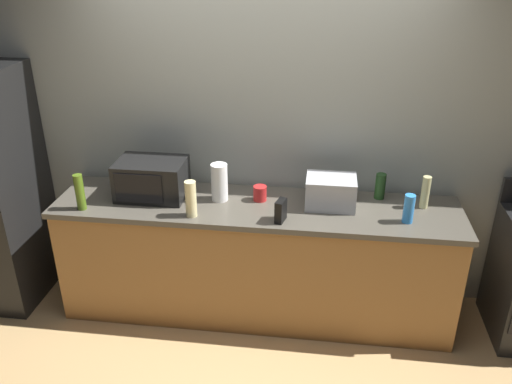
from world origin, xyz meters
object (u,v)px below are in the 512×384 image
bottle_vinegar (425,192)px  bottle_olive_oil (80,192)px  paper_towel_roll (219,182)px  microwave (152,179)px  bottle_wine (380,186)px  toaster_oven (331,192)px  bottle_spray_cleaner (409,209)px  cordless_phone (281,211)px  bottle_hand_soap (191,199)px  mug_red (260,193)px

bottle_vinegar → bottle_olive_oil: 2.35m
paper_towel_roll → microwave: bearing=-179.7°
bottle_wine → toaster_oven: bearing=-155.0°
microwave → bottle_spray_cleaner: bearing=-5.2°
microwave → paper_towel_roll: same height
cordless_phone → bottle_spray_cleaner: size_ratio=0.77×
microwave → bottle_wine: size_ratio=2.58×
microwave → paper_towel_roll: size_ratio=1.78×
bottle_spray_cleaner → bottle_olive_oil: 2.19m
bottle_vinegar → bottle_hand_soap: 1.59m
bottle_olive_oil → toaster_oven: bearing=9.2°
paper_towel_roll → bottle_spray_cleaner: bearing=-7.3°
toaster_oven → cordless_phone: 0.42m
bottle_olive_oil → mug_red: size_ratio=2.38×
toaster_oven → cordless_phone: toaster_oven is taller
paper_towel_roll → bottle_wine: (1.12, 0.17, -0.04)m
paper_towel_roll → bottle_vinegar: (1.42, 0.06, -0.02)m
bottle_vinegar → bottle_spray_cleaner: 0.27m
bottle_wine → bottle_spray_cleaner: bottle_spray_cleaner is taller
cordless_phone → mug_red: size_ratio=1.40×
bottle_vinegar → bottle_hand_soap: bottle_hand_soap is taller
bottle_vinegar → bottle_hand_soap: size_ratio=0.92×
bottle_spray_cleaner → mug_red: bearing=169.0°
bottle_olive_oil → mug_red: (1.19, 0.29, -0.07)m
microwave → bottle_spray_cleaner: 1.78m
bottle_hand_soap → paper_towel_roll: bearing=61.9°
microwave → bottle_vinegar: size_ratio=2.08×
mug_red → bottle_olive_oil: bearing=-166.3°
paper_towel_roll → bottle_spray_cleaner: 1.29m
paper_towel_roll → bottle_spray_cleaner: paper_towel_roll is taller
paper_towel_roll → bottle_olive_oil: 0.95m
microwave → bottle_wine: 1.62m
microwave → paper_towel_roll: 0.49m
bottle_wine → bottle_hand_soap: (-1.27, -0.44, 0.03)m
bottle_wine → bottle_vinegar: size_ratio=0.81×
toaster_oven → bottle_spray_cleaner: bearing=-19.2°
bottle_spray_cleaner → bottle_hand_soap: bearing=-176.0°
bottle_vinegar → bottle_olive_oil: (-2.33, -0.33, 0.01)m
bottle_vinegar → bottle_spray_cleaner: bearing=-121.0°
microwave → mug_red: size_ratio=4.48×
bottle_vinegar → mug_red: (-1.13, -0.03, -0.06)m
bottle_olive_oil → microwave: bearing=31.8°
cordless_phone → bottle_olive_oil: bottle_olive_oil is taller
bottle_hand_soap → bottle_olive_oil: size_ratio=0.98×
mug_red → cordless_phone: bearing=-59.1°
bottle_spray_cleaner → bottle_vinegar: bearing=59.0°
microwave → bottle_vinegar: (1.90, 0.07, -0.02)m
toaster_oven → bottle_spray_cleaner: 0.53m
cordless_phone → microwave: bearing=179.5°
toaster_oven → bottle_wine: bearing=25.0°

